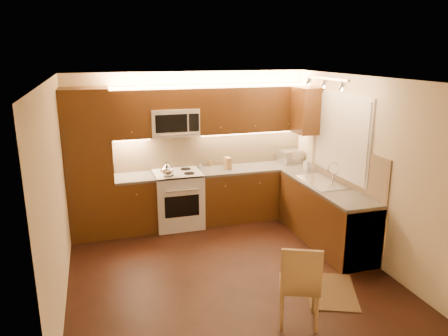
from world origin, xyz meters
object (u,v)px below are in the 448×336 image
object	(u,v)px
sink	(322,178)
toaster_oven	(290,156)
knife_block	(228,163)
microwave	(174,122)
soap_bottle	(307,163)
dining_chair	(299,282)
stove	(178,199)
kettle	(167,169)

from	to	relation	value
sink	toaster_oven	world-z (taller)	toaster_oven
toaster_oven	knife_block	bearing A→B (deg)	170.19
microwave	soap_bottle	size ratio (longest dim) A/B	3.55
dining_chair	knife_block	bearing A→B (deg)	110.85
sink	toaster_oven	bearing A→B (deg)	87.81
sink	soap_bottle	distance (m)	0.73
toaster_oven	stove	bearing A→B (deg)	170.00
stove	kettle	distance (m)	0.64
dining_chair	soap_bottle	bearing A→B (deg)	85.14
kettle	sink	bearing A→B (deg)	-10.54
microwave	toaster_oven	distance (m)	2.17
soap_bottle	dining_chair	bearing A→B (deg)	-134.49
knife_block	dining_chair	xyz separation A→B (m)	(-0.15, -3.03, -0.53)
stove	sink	distance (m)	2.35
soap_bottle	stove	bearing A→B (deg)	153.36
soap_bottle	dining_chair	size ratio (longest dim) A/B	0.23
stove	soap_bottle	bearing A→B (deg)	-10.78
microwave	knife_block	distance (m)	1.13
microwave	knife_block	size ratio (longest dim) A/B	3.92
stove	toaster_oven	distance (m)	2.12
kettle	dining_chair	distance (m)	2.99
soap_bottle	kettle	bearing A→B (deg)	159.03
knife_block	stove	bearing A→B (deg)	173.93
soap_bottle	dining_chair	world-z (taller)	soap_bottle
stove	microwave	xyz separation A→B (m)	(0.00, 0.14, 1.26)
knife_block	kettle	bearing A→B (deg)	-176.17
kettle	knife_block	bearing A→B (deg)	24.96
toaster_oven	microwave	bearing A→B (deg)	166.22
kettle	knife_block	distance (m)	1.09
kettle	toaster_oven	xyz separation A→B (m)	(2.24, 0.30, -0.02)
toaster_oven	dining_chair	distance (m)	3.41
stove	knife_block	distance (m)	1.02
microwave	dining_chair	xyz separation A→B (m)	(0.71, -3.12, -1.25)
kettle	toaster_oven	distance (m)	2.26
soap_bottle	knife_block	bearing A→B (deg)	144.61
stove	kettle	world-z (taller)	kettle
microwave	kettle	world-z (taller)	microwave
soap_bottle	dining_chair	distance (m)	2.99
stove	soap_bottle	world-z (taller)	soap_bottle
toaster_oven	soap_bottle	bearing A→B (deg)	-94.46
kettle	dining_chair	world-z (taller)	kettle
knife_block	soap_bottle	size ratio (longest dim) A/B	0.91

